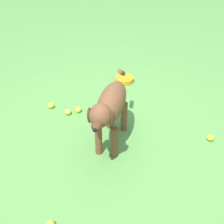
# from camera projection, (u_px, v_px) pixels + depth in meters

# --- Properties ---
(ground) EXTENTS (14.00, 14.00, 0.00)m
(ground) POSITION_uv_depth(u_px,v_px,m) (109.00, 137.00, 2.86)
(ground) COLOR #548C42
(dog) EXTENTS (0.71, 0.72, 0.65)m
(dog) POSITION_uv_depth(u_px,v_px,m) (110.00, 107.00, 2.53)
(dog) COLOR brown
(dog) RESTS_ON ground
(tennis_ball_0) EXTENTS (0.07, 0.07, 0.07)m
(tennis_ball_0) POSITION_uv_depth(u_px,v_px,m) (210.00, 138.00, 2.81)
(tennis_ball_0) COLOR #C8D22B
(tennis_ball_0) RESTS_ON ground
(tennis_ball_1) EXTENTS (0.07, 0.07, 0.07)m
(tennis_ball_1) POSITION_uv_depth(u_px,v_px,m) (68.00, 112.00, 3.13)
(tennis_ball_1) COLOR #BFDE40
(tennis_ball_1) RESTS_ON ground
(tennis_ball_2) EXTENTS (0.07, 0.07, 0.07)m
(tennis_ball_2) POSITION_uv_depth(u_px,v_px,m) (51.00, 105.00, 3.22)
(tennis_ball_2) COLOR #CED73A
(tennis_ball_2) RESTS_ON ground
(tennis_ball_3) EXTENTS (0.07, 0.07, 0.07)m
(tennis_ball_3) POSITION_uv_depth(u_px,v_px,m) (78.00, 110.00, 3.16)
(tennis_ball_3) COLOR #D1E035
(tennis_ball_3) RESTS_ON ground
(water_bowl) EXTENTS (0.22, 0.22, 0.06)m
(water_bowl) POSITION_uv_depth(u_px,v_px,m) (124.00, 79.00, 3.67)
(water_bowl) COLOR orange
(water_bowl) RESTS_ON ground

